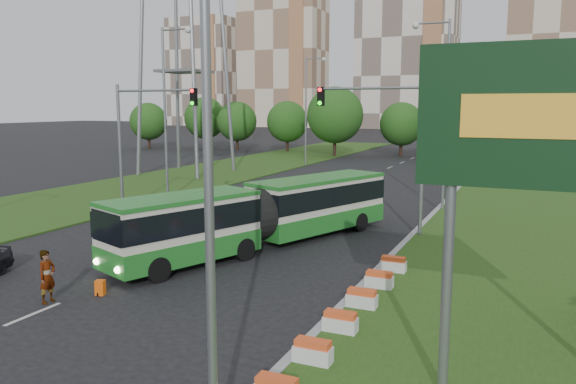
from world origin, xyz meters
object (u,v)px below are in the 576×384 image
at_px(traffic_mast_left, 140,128).
at_px(pedestrian, 47,276).
at_px(traffic_mast_median, 391,132).
at_px(billboard, 570,133).
at_px(car_left_far, 199,203).
at_px(shopping_trolley, 100,288).
at_px(articulated_bus, 259,213).

xyz_separation_m(traffic_mast_left, pedestrian, (6.98, -13.98, -4.42)).
bearing_deg(traffic_mast_median, billboard, -64.97).
bearing_deg(traffic_mast_left, billboard, -33.55).
distance_m(traffic_mast_left, car_left_far, 5.77).
xyz_separation_m(billboard, shopping_trolley, (-14.56, 2.35, -5.89)).
relative_size(articulated_bus, car_left_far, 3.46).
height_order(traffic_mast_median, car_left_far, traffic_mast_median).
xyz_separation_m(articulated_bus, shopping_trolley, (-2.02, -8.60, -1.34)).
relative_size(billboard, articulated_bus, 0.50).
bearing_deg(traffic_mast_left, shopping_trolley, -57.49).
height_order(traffic_mast_median, shopping_trolley, traffic_mast_median).
xyz_separation_m(car_left_far, pedestrian, (3.74, -15.27, 0.17)).
relative_size(traffic_mast_median, articulated_bus, 0.50).
distance_m(traffic_mast_median, car_left_far, 12.77).
distance_m(billboard, articulated_bus, 17.26).
relative_size(billboard, traffic_mast_median, 1.00).
bearing_deg(traffic_mast_median, pedestrian, -118.61).
height_order(pedestrian, shopping_trolley, pedestrian).
distance_m(articulated_bus, car_left_far, 8.72).
bearing_deg(pedestrian, traffic_mast_median, -30.21).
height_order(billboard, articulated_bus, billboard).
bearing_deg(shopping_trolley, traffic_mast_left, 104.15).
bearing_deg(car_left_far, shopping_trolley, -78.50).
bearing_deg(traffic_mast_median, articulated_bus, -135.09).
relative_size(car_left_far, shopping_trolley, 8.50).
bearing_deg(car_left_far, traffic_mast_left, -166.00).
bearing_deg(articulated_bus, billboard, -20.17).
bearing_deg(traffic_mast_median, shopping_trolley, -117.44).
height_order(billboard, pedestrian, billboard).
xyz_separation_m(traffic_mast_left, car_left_far, (3.25, 1.28, -4.59)).
height_order(articulated_bus, shopping_trolley, articulated_bus).
relative_size(billboard, traffic_mast_left, 1.00).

